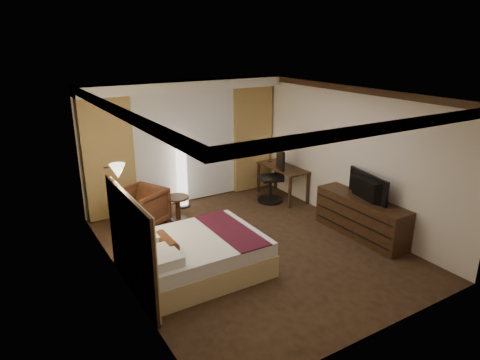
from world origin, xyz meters
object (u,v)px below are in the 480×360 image
office_chair (271,176)px  television (363,183)px  dresser (361,217)px  armchair (141,206)px  bed (197,255)px  side_table (178,208)px  floor_lamp (182,175)px  desk (282,182)px

office_chair → television: (0.39, -2.32, 0.46)m
dresser → television: size_ratio=1.79×
armchair → office_chair: 2.93m
bed → dresser: 3.21m
side_table → television: bearing=-43.2°
television → bed: bearing=93.7°
bed → floor_lamp: 2.88m
side_table → desk: (2.57, -0.07, 0.12)m
side_table → desk: bearing=-1.5°
floor_lamp → dresser: 3.82m
armchair → dresser: (3.34, -2.57, -0.05)m
office_chair → dresser: (0.42, -2.32, -0.22)m
armchair → side_table: bearing=53.1°
desk → television: 2.46m
office_chair → dresser: office_chair is taller
side_table → floor_lamp: size_ratio=0.35×
desk → floor_lamp: bearing=162.0°
armchair → dresser: armchair is taller
bed → desk: desk is taller
dresser → floor_lamp: bearing=125.9°
floor_lamp → office_chair: 1.97m
floor_lamp → television: (2.20, -3.08, 0.32)m
desk → dresser: bearing=-88.8°
floor_lamp → office_chair: (1.81, -0.76, -0.13)m
armchair → dresser: size_ratio=0.44×
bed → side_table: bearing=74.7°
dresser → bed: bearing=173.0°
armchair → desk: size_ratio=0.64×
side_table → office_chair: office_chair is taller
armchair → dresser: bearing=26.1°
armchair → television: size_ratio=0.78×
bed → television: (3.15, -0.39, 0.76)m
side_table → floor_lamp: 0.89m
floor_lamp → bed: bearing=-109.5°
bed → floor_lamp: bearing=70.5°
desk → television: (0.02, -2.37, 0.68)m
side_table → office_chair: size_ratio=0.43×
side_table → floor_lamp: (0.39, 0.64, 0.47)m
side_table → armchair: bearing=169.4°
side_table → office_chair: bearing=-3.0°
bed → side_table: size_ratio=3.97×
bed → armchair: 2.18m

